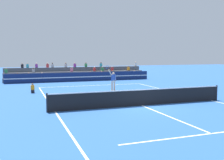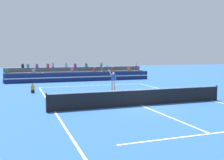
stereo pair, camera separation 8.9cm
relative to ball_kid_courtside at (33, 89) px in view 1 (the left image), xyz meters
name	(u,v)px [view 1 (the left image)]	position (x,y,z in m)	size (l,w,h in m)	color
ground_plane	(142,106)	(6.30, -8.28, -0.33)	(120.00, 120.00, 0.00)	#285699
court_lines	(142,106)	(6.30, -8.28, -0.33)	(11.10, 23.90, 0.01)	white
tennis_net	(142,97)	(6.30, -8.28, 0.21)	(12.00, 0.10, 1.10)	black
sponsor_banner_wall	(82,77)	(6.30, 8.52, 0.22)	(18.00, 0.26, 1.10)	navy
bleacher_stand	(77,75)	(6.29, 11.06, 0.32)	(18.36, 2.85, 2.28)	#4C515B
ball_kid_courtside	(33,89)	(0.00, 0.00, 0.00)	(0.30, 0.36, 0.84)	black
tennis_player	(113,80)	(6.87, -1.33, 0.65)	(1.14, 0.49, 2.40)	beige
tennis_ball	(135,93)	(8.19, -3.14, -0.30)	(0.07, 0.07, 0.07)	#C6DB33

